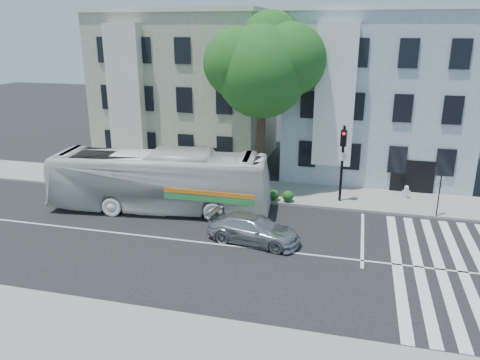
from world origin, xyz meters
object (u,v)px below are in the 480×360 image
(sedan, at_px, (254,229))
(fire_hydrant, at_px, (406,192))
(bus, at_px, (160,181))
(traffic_signal, at_px, (343,154))

(sedan, relative_size, fire_hydrant, 5.68)
(bus, relative_size, sedan, 2.73)
(bus, xyz_separation_m, sedan, (6.12, -2.88, -1.08))
(sedan, bearing_deg, bus, 74.12)
(bus, xyz_separation_m, fire_hydrant, (13.80, 5.07, -1.18))
(sedan, relative_size, traffic_signal, 0.98)
(bus, height_order, fire_hydrant, bus)
(traffic_signal, distance_m, fire_hydrant, 4.85)
(fire_hydrant, bearing_deg, traffic_signal, -158.21)
(sedan, xyz_separation_m, fire_hydrant, (7.68, 7.95, -0.10))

